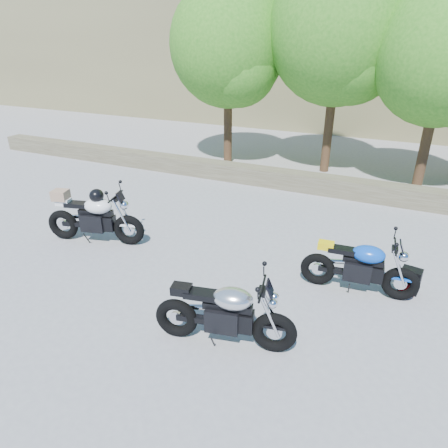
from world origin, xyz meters
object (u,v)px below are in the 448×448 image
at_px(blue_bike, 360,267).
at_px(backpack, 410,281).
at_px(white_bike, 94,216).
at_px(silver_bike, 225,314).

xyz_separation_m(blue_bike, backpack, (0.81, 0.37, -0.27)).
bearing_deg(blue_bike, backpack, 19.98).
bearing_deg(blue_bike, white_bike, 179.71).
xyz_separation_m(silver_bike, white_bike, (-3.83, 1.72, 0.09)).
relative_size(white_bike, blue_bike, 1.09).
bearing_deg(white_bike, backpack, -7.41).
distance_m(silver_bike, blue_bike, 2.62).
height_order(white_bike, backpack, white_bike).
bearing_deg(silver_bike, blue_bike, 42.36).
bearing_deg(white_bike, blue_bike, -10.26).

